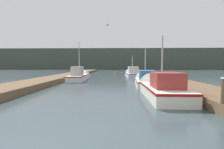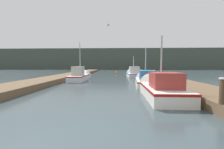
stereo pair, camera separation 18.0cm
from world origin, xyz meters
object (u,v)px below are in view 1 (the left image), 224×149
at_px(fishing_boat_2, 80,76).
at_px(mooring_piling_1, 153,77).
at_px(seagull_lead, 107,25).
at_px(fishing_boat_3, 132,73).
at_px(fishing_boat_0, 160,88).
at_px(channel_buoy, 115,73).
at_px(fishing_boat_1, 145,80).

bearing_deg(fishing_boat_2, mooring_piling_1, -23.39).
height_order(mooring_piling_1, seagull_lead, seagull_lead).
relative_size(fishing_boat_2, fishing_boat_3, 1.18).
bearing_deg(fishing_boat_0, mooring_piling_1, 81.23).
distance_m(fishing_boat_2, channel_buoy, 12.99).
relative_size(fishing_boat_1, channel_buoy, 5.02).
bearing_deg(fishing_boat_2, fishing_boat_1, -32.18).
distance_m(fishing_boat_3, mooring_piling_1, 8.49).
bearing_deg(fishing_boat_2, channel_buoy, 72.11).
height_order(fishing_boat_0, fishing_boat_1, fishing_boat_0).
height_order(fishing_boat_0, fishing_boat_2, fishing_boat_2).
height_order(fishing_boat_1, mooring_piling_1, fishing_boat_1).
height_order(fishing_boat_1, seagull_lead, seagull_lead).
bearing_deg(fishing_boat_3, seagull_lead, -114.94).
xyz_separation_m(fishing_boat_1, seagull_lead, (-3.21, 1.83, 4.98)).
bearing_deg(fishing_boat_0, fishing_boat_3, 91.09).
height_order(fishing_boat_1, fishing_boat_3, fishing_boat_1).
height_order(mooring_piling_1, channel_buoy, mooring_piling_1).
distance_m(mooring_piling_1, channel_buoy, 15.78).
relative_size(fishing_boat_3, channel_buoy, 4.95).
bearing_deg(fishing_boat_2, fishing_boat_3, 40.01).
bearing_deg(fishing_boat_0, fishing_boat_1, 90.82).
bearing_deg(fishing_boat_1, mooring_piling_1, 49.01).
bearing_deg(fishing_boat_3, mooring_piling_1, -85.71).
bearing_deg(channel_buoy, seagull_lead, -92.30).
distance_m(fishing_boat_3, channel_buoy, 7.40).
xyz_separation_m(fishing_boat_0, fishing_boat_1, (-0.01, 4.36, -0.04)).
relative_size(fishing_boat_0, channel_buoy, 4.92).
relative_size(fishing_boat_1, fishing_boat_2, 0.86).
height_order(channel_buoy, seagull_lead, seagull_lead).
xyz_separation_m(fishing_boat_2, fishing_boat_3, (6.26, 5.49, -0.04)).
xyz_separation_m(fishing_boat_2, mooring_piling_1, (7.23, -2.94, 0.16)).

